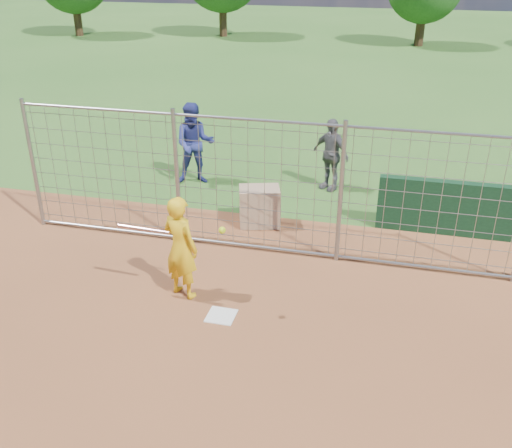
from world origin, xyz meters
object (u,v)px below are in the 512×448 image
(bystander_a, at_px, (195,144))
(bystander_b, at_px, (331,154))
(batter, at_px, (181,247))
(equipment_bin, at_px, (259,207))

(bystander_a, height_order, bystander_b, bystander_a)
(bystander_b, bearing_deg, batter, -76.36)
(batter, xyz_separation_m, equipment_bin, (0.58, 2.84, -0.47))
(batter, relative_size, bystander_b, 1.03)
(batter, bearing_deg, equipment_bin, -80.91)
(equipment_bin, bearing_deg, bystander_a, 120.33)
(bystander_a, xyz_separation_m, bystander_b, (3.15, 0.41, -0.13))
(bystander_a, bearing_deg, bystander_b, -9.79)
(batter, bearing_deg, bystander_b, -87.70)
(equipment_bin, bearing_deg, bystander_b, 47.07)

